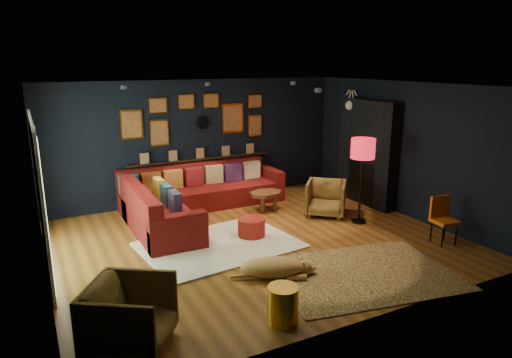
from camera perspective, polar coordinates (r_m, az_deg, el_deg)
name	(u,v)px	position (r m, az deg, el deg)	size (l,w,h in m)	color
floor	(257,241)	(7.83, 0.10, -7.77)	(6.50, 6.50, 0.00)	brown
room_walls	(257,149)	(7.38, 0.11, 3.75)	(6.50, 6.50, 6.50)	black
sectional	(187,200)	(9.08, -8.61, -2.60)	(3.41, 2.69, 0.86)	maroon
ledge	(200,159)	(9.92, -7.01, 2.49)	(3.20, 0.12, 0.04)	black
gallery_wall	(198,118)	(9.80, -7.32, 7.60)	(3.15, 0.04, 1.02)	gold
sunburst_mirror	(203,122)	(9.86, -6.68, 7.03)	(0.47, 0.16, 0.47)	silver
fireplace	(367,156)	(9.94, 13.72, 2.81)	(0.31, 1.60, 2.20)	black
deer_head	(356,105)	(10.20, 12.43, 9.03)	(0.50, 0.28, 0.45)	white
sliding_door	(40,195)	(7.29, -25.37, -1.81)	(0.06, 2.80, 2.20)	white
ceiling_spots	(236,86)	(7.97, -2.58, 11.55)	(3.30, 2.50, 0.06)	black
shag_rug	(220,245)	(7.65, -4.58, -8.24)	(2.45, 1.78, 0.03)	silver
leopard_rug	(363,274)	(6.88, 13.27, -11.44)	(2.55, 1.82, 0.01)	tan
coffee_table	(266,195)	(9.30, 1.28, -2.03)	(0.75, 0.59, 0.36)	brown
pouf	(252,227)	(7.93, -0.56, -6.03)	(0.47, 0.47, 0.31)	maroon
armchair_left	(130,313)	(5.14, -15.48, -15.86)	(0.82, 0.77, 0.84)	#C39040
armchair_right	(326,196)	(9.11, 8.73, -2.17)	(0.74, 0.69, 0.76)	#C39040
gold_stool	(283,305)	(5.50, 3.38, -15.43)	(0.37, 0.37, 0.46)	gold
orange_chair	(443,216)	(8.26, 22.29, -4.30)	(0.42, 0.42, 0.79)	black
floor_lamp	(363,152)	(8.57, 13.20, 3.26)	(0.44, 0.44, 1.61)	black
dog	(272,264)	(6.53, 2.07, -10.52)	(1.25, 0.61, 0.39)	tan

